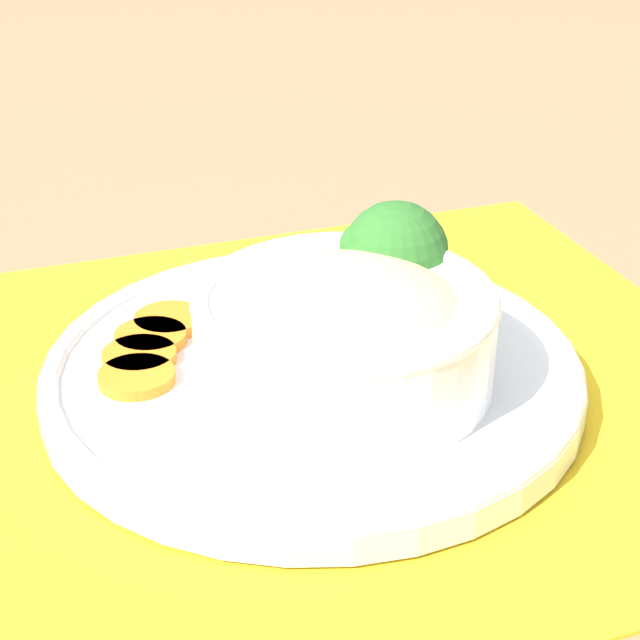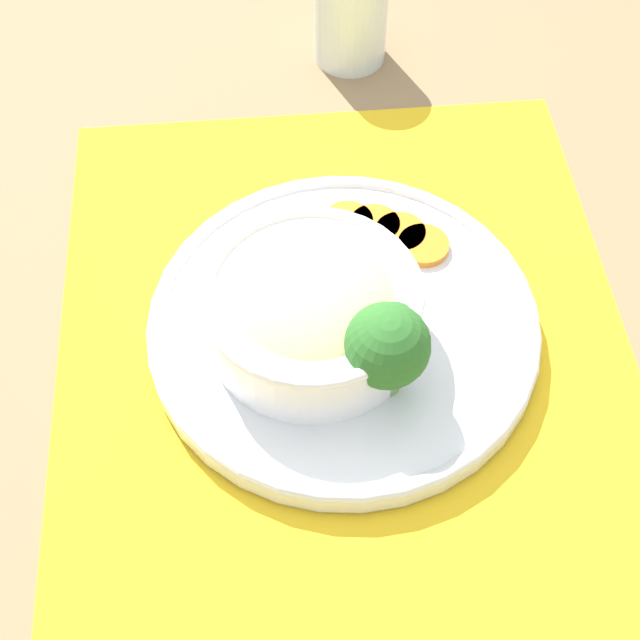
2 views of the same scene
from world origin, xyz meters
TOP-DOWN VIEW (x-y plane):
  - ground_plane at (0.00, 0.00)m, footprint 4.00×4.00m
  - placemat at (0.00, 0.00)m, footprint 0.50×0.44m
  - plate at (0.00, 0.00)m, footprint 0.29×0.29m
  - bowl at (0.01, -0.02)m, footprint 0.16×0.16m
  - broccoli_floret at (0.06, 0.02)m, footprint 0.06×0.06m
  - carrot_slice_near at (-0.06, 0.07)m, footprint 0.04×0.04m
  - carrot_slice_middle at (-0.08, 0.05)m, footprint 0.04×0.04m
  - carrot_slice_far at (-0.09, 0.03)m, footprint 0.04×0.04m
  - carrot_slice_extra at (-0.09, 0.01)m, footprint 0.04×0.04m
  - water_glass at (-0.33, 0.03)m, footprint 0.07×0.07m

SIDE VIEW (x-z plane):
  - ground_plane at x=0.00m, z-range 0.00..0.00m
  - placemat at x=0.00m, z-range 0.00..0.00m
  - plate at x=0.00m, z-range 0.00..0.03m
  - carrot_slice_near at x=-0.06m, z-range 0.02..0.03m
  - carrot_slice_middle at x=-0.08m, z-range 0.02..0.03m
  - carrot_slice_far at x=-0.09m, z-range 0.02..0.03m
  - carrot_slice_extra at x=-0.09m, z-range 0.02..0.03m
  - water_glass at x=-0.33m, z-range 0.00..0.09m
  - bowl at x=0.01m, z-range 0.02..0.08m
  - broccoli_floret at x=0.06m, z-range 0.03..0.10m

